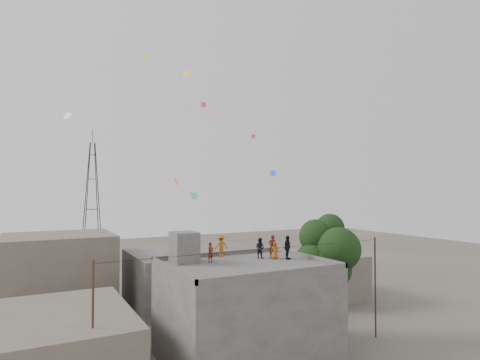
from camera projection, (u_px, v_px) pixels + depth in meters
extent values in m
plane|color=#4F4841|center=(245.00, 360.00, 25.64)|extent=(140.00, 140.00, 0.00)
cube|color=#4B4946|center=(245.00, 313.00, 25.72)|extent=(10.00, 8.00, 6.00)
cube|color=#4C4947|center=(245.00, 265.00, 25.80)|extent=(10.00, 8.00, 0.10)
cube|color=#4B4946|center=(219.00, 254.00, 29.28)|extent=(10.00, 0.15, 0.30)
cube|color=#4B4946|center=(279.00, 273.00, 22.34)|extent=(10.00, 0.15, 0.30)
cube|color=#4B4946|center=(307.00, 256.00, 28.12)|extent=(0.15, 8.00, 0.30)
cube|color=#4B4946|center=(172.00, 269.00, 23.50)|extent=(0.15, 8.00, 0.30)
cube|color=#4B4946|center=(184.00, 247.00, 26.63)|extent=(1.60, 1.80, 2.00)
cube|color=#61584D|center=(55.00, 350.00, 22.30)|extent=(8.00, 10.00, 4.00)
cube|color=#4B4946|center=(194.00, 276.00, 39.01)|extent=(12.00, 9.00, 5.00)
cube|color=#61584D|center=(58.00, 274.00, 35.17)|extent=(9.00, 8.00, 7.00)
cube|color=#61584D|center=(318.00, 275.00, 41.09)|extent=(7.00, 8.00, 4.40)
cylinder|color=black|center=(327.00, 311.00, 29.51)|extent=(0.44, 0.44, 4.00)
cylinder|color=black|center=(328.00, 288.00, 29.71)|extent=(0.64, 0.91, 2.14)
sphere|color=black|center=(327.00, 267.00, 29.60)|extent=(3.60, 3.60, 3.60)
sphere|color=black|center=(336.00, 255.00, 30.40)|extent=(3.00, 3.00, 3.00)
sphere|color=black|center=(313.00, 262.00, 29.63)|extent=(2.80, 2.80, 2.80)
sphere|color=black|center=(339.00, 249.00, 29.12)|extent=(3.20, 3.20, 3.20)
sphere|color=black|center=(316.00, 236.00, 30.31)|extent=(2.60, 2.60, 2.60)
sphere|color=black|center=(330.00, 228.00, 30.58)|extent=(2.20, 2.20, 2.20)
cylinder|color=black|center=(93.00, 334.00, 19.96)|extent=(0.12, 0.12, 7.40)
cylinder|color=black|center=(375.00, 287.00, 29.78)|extent=(0.12, 0.12, 7.40)
cylinder|color=black|center=(262.00, 249.00, 24.97)|extent=(20.00, 0.52, 0.02)
cylinder|color=black|center=(87.00, 204.00, 58.18)|extent=(1.27, 1.27, 18.01)
cylinder|color=black|center=(99.00, 203.00, 58.97)|extent=(1.27, 1.27, 18.01)
cylinder|color=black|center=(97.00, 203.00, 60.47)|extent=(1.27, 1.27, 18.01)
cylinder|color=black|center=(85.00, 203.00, 59.68)|extent=(1.27, 1.27, 18.01)
cube|color=black|center=(92.00, 240.00, 59.18)|extent=(2.36, 0.08, 0.08)
cube|color=black|center=(92.00, 240.00, 59.18)|extent=(0.08, 2.36, 0.08)
cube|color=black|center=(92.00, 209.00, 59.30)|extent=(1.81, 0.08, 0.08)
cube|color=black|center=(92.00, 209.00, 59.30)|extent=(0.08, 1.81, 0.08)
cube|color=black|center=(92.00, 179.00, 59.42)|extent=(1.26, 0.08, 0.08)
cube|color=black|center=(92.00, 179.00, 59.42)|extent=(0.08, 1.26, 0.08)
cube|color=black|center=(92.00, 155.00, 59.52)|extent=(0.82, 0.08, 0.08)
cube|color=black|center=(92.00, 155.00, 59.52)|extent=(0.08, 0.82, 0.08)
cylinder|color=black|center=(93.00, 136.00, 59.60)|extent=(0.08, 0.08, 2.00)
imported|color=#63160F|center=(272.00, 246.00, 28.31)|extent=(0.66, 0.50, 1.62)
imported|color=#AC5113|center=(275.00, 250.00, 27.88)|extent=(0.69, 0.67, 1.19)
imported|color=black|center=(260.00, 248.00, 28.24)|extent=(0.81, 0.87, 1.43)
imported|color=black|center=(287.00, 247.00, 27.73)|extent=(1.03, 0.86, 1.64)
imported|color=#AB5D13|center=(221.00, 246.00, 28.77)|extent=(1.04, 0.62, 1.58)
imported|color=maroon|center=(211.00, 252.00, 26.62)|extent=(0.56, 0.47, 1.31)
plane|color=#FF461A|center=(176.00, 181.00, 27.91)|extent=(0.21, 0.53, 0.48)
plane|color=#DF237B|center=(204.00, 105.00, 35.49)|extent=(0.49, 0.46, 0.42)
plane|color=yellow|center=(145.00, 57.00, 32.24)|extent=(0.36, 0.23, 0.29)
plane|color=blue|center=(273.00, 173.00, 33.08)|extent=(0.36, 0.39, 0.49)
plane|color=silver|center=(68.00, 116.00, 27.77)|extent=(0.53, 0.52, 0.43)
plane|color=#FB431B|center=(217.00, 113.00, 37.50)|extent=(0.27, 0.40, 0.35)
plane|color=#31BA65|center=(194.00, 196.00, 27.03)|extent=(0.45, 0.49, 0.44)
plane|color=#C52E4E|center=(253.00, 136.00, 39.12)|extent=(0.42, 0.32, 0.38)
plane|color=yellow|center=(186.00, 73.00, 23.86)|extent=(0.41, 0.34, 0.34)
plane|color=#47B9D7|center=(186.00, 109.00, 41.66)|extent=(0.32, 0.10, 0.33)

